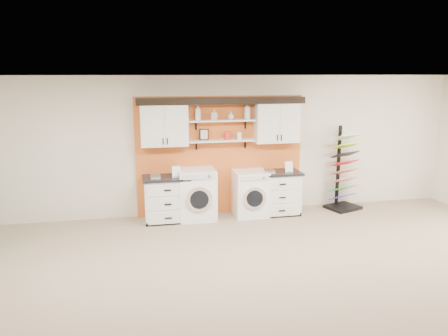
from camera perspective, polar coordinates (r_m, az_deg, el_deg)
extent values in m
plane|color=gray|center=(5.65, 7.68, -17.95)|extent=(10.00, 10.00, 0.00)
plane|color=white|center=(4.89, 8.63, 11.72)|extent=(10.00, 10.00, 0.00)
plane|color=beige|center=(8.87, -0.53, 2.96)|extent=(10.00, 0.00, 10.00)
cube|color=#C95D22|center=(8.88, -0.48, 1.65)|extent=(3.40, 0.07, 2.40)
cube|color=white|center=(8.47, -7.84, 5.68)|extent=(0.90, 0.34, 0.84)
cube|color=white|center=(8.28, -9.28, 5.49)|extent=(0.42, 0.01, 0.78)
cube|color=white|center=(8.31, -6.23, 5.60)|extent=(0.42, 0.01, 0.78)
cube|color=white|center=(8.90, 6.91, 6.02)|extent=(0.90, 0.34, 0.84)
cube|color=white|center=(8.67, 5.89, 5.88)|extent=(0.42, 0.01, 0.78)
cube|color=white|center=(8.81, 8.64, 5.91)|extent=(0.42, 0.01, 0.78)
cube|color=white|center=(8.66, -0.28, 3.60)|extent=(1.32, 0.28, 0.03)
cube|color=white|center=(8.61, -0.28, 6.24)|extent=(1.32, 0.28, 0.03)
cube|color=black|center=(8.60, -0.31, 8.90)|extent=(3.30, 0.40, 0.10)
cube|color=black|center=(8.41, -0.05, 8.42)|extent=(3.30, 0.04, 0.04)
cube|color=black|center=(8.63, -2.63, 4.40)|extent=(0.18, 0.02, 0.22)
cube|color=beige|center=(8.62, -2.62, 4.39)|extent=(0.14, 0.01, 0.18)
cylinder|color=red|center=(8.67, 0.37, 4.24)|extent=(0.11, 0.11, 0.16)
cylinder|color=silver|center=(8.72, 1.98, 4.22)|extent=(0.10, 0.10, 0.14)
cube|color=white|center=(8.61, -7.49, -4.10)|extent=(0.85, 0.60, 0.85)
cube|color=black|center=(8.47, -7.28, -7.15)|extent=(0.85, 0.06, 0.07)
cube|color=black|center=(8.50, -7.57, -1.24)|extent=(0.90, 0.66, 0.04)
cube|color=white|center=(8.24, -7.38, -2.87)|extent=(0.77, 0.02, 0.24)
cube|color=white|center=(8.32, -7.33, -4.69)|extent=(0.77, 0.02, 0.24)
cube|color=white|center=(8.40, -7.28, -6.47)|extent=(0.77, 0.02, 0.24)
cube|color=white|center=(9.04, 6.97, -3.30)|extent=(0.85, 0.60, 0.85)
cube|color=black|center=(8.91, 7.46, -6.17)|extent=(0.85, 0.06, 0.07)
cube|color=black|center=(8.93, 7.05, -0.56)|extent=(0.90, 0.66, 0.04)
cube|color=white|center=(8.69, 7.65, -2.09)|extent=(0.77, 0.02, 0.24)
cube|color=white|center=(8.76, 7.60, -3.82)|extent=(0.77, 0.02, 0.24)
cube|color=white|center=(8.84, 7.55, -5.52)|extent=(0.77, 0.02, 0.24)
cube|color=white|center=(8.64, -3.59, -3.41)|extent=(0.72, 0.66, 1.01)
cube|color=silver|center=(8.22, -3.30, -1.15)|extent=(0.61, 0.02, 0.11)
cylinder|color=silver|center=(8.33, -3.26, -4.12)|extent=(0.51, 0.05, 0.51)
cylinder|color=black|center=(8.31, -3.24, -4.17)|extent=(0.36, 0.03, 0.36)
cube|color=white|center=(8.87, 3.42, -3.29)|extent=(0.66, 0.66, 0.92)
cube|color=silver|center=(8.45, 4.03, -1.33)|extent=(0.56, 0.02, 0.10)
cylinder|color=silver|center=(8.56, 3.99, -3.97)|extent=(0.46, 0.05, 0.46)
cylinder|color=black|center=(8.54, 4.04, -4.02)|extent=(0.33, 0.03, 0.33)
cube|color=black|center=(9.70, 15.23, -4.97)|extent=(0.78, 0.72, 0.06)
cube|color=black|center=(9.62, 14.71, 0.32)|extent=(0.07, 0.07, 1.71)
cube|color=#4530A9|center=(9.65, 15.22, -3.60)|extent=(0.60, 0.46, 0.15)
cube|color=green|center=(9.61, 15.28, -2.55)|extent=(0.60, 0.46, 0.15)
cube|color=#D4635E|center=(9.56, 15.34, -1.50)|extent=(0.60, 0.46, 0.15)
cube|color=#A45344|center=(9.52, 15.40, -0.43)|extent=(0.60, 0.46, 0.15)
cube|color=red|center=(9.48, 15.46, 0.64)|extent=(0.60, 0.46, 0.15)
cube|color=black|center=(9.45, 15.53, 1.72)|extent=(0.60, 0.46, 0.15)
cube|color=#B8EC18|center=(9.42, 15.59, 2.81)|extent=(0.60, 0.46, 0.15)
cube|color=silver|center=(9.39, 15.65, 3.91)|extent=(0.60, 0.46, 0.15)
imported|color=silver|center=(8.51, -3.44, 7.27)|extent=(0.16, 0.16, 0.30)
imported|color=silver|center=(8.57, -1.29, 6.99)|extent=(0.13, 0.13, 0.20)
imported|color=silver|center=(8.64, 0.88, 6.86)|extent=(0.16, 0.16, 0.15)
imported|color=silver|center=(8.71, 3.06, 7.48)|extent=(0.17, 0.17, 0.33)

